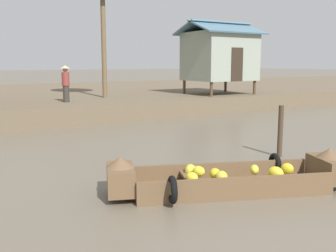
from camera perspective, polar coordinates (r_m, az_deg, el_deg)
ground_plane at (r=11.23m, az=-10.36°, el=-4.27°), size 300.00×300.00×0.00m
riverbank_strip at (r=25.72m, az=-23.08°, el=3.57°), size 160.00×20.00×0.83m
banana_boat at (r=8.10m, az=8.85°, el=-7.47°), size 4.93×2.80×0.80m
stilt_house_right at (r=22.75m, az=7.54°, el=10.16°), size 4.22×3.42×4.07m
vendor_person at (r=18.35m, az=-14.69°, el=6.26°), size 0.44×0.44×1.66m
mooring_post at (r=11.23m, az=16.05°, el=-0.74°), size 0.14×0.14×1.43m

